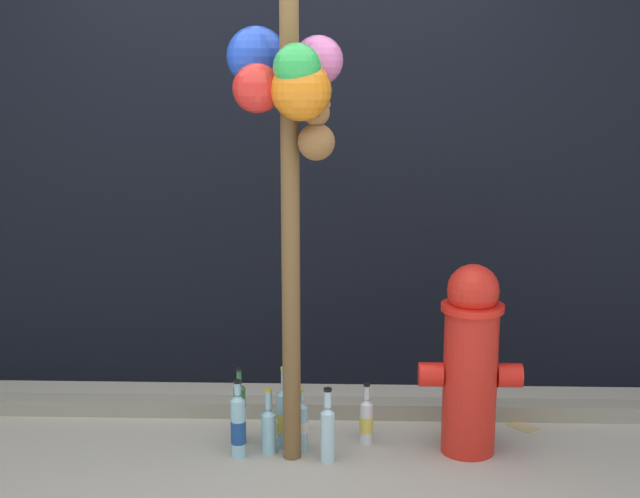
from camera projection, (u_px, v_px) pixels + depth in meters
name	position (u px, v px, depth m)	size (l,w,h in m)	color
building_wall	(280.00, 10.00, 4.64)	(10.00, 0.20, 4.00)	black
curb_strip	(276.00, 407.00, 4.53)	(8.00, 0.12, 0.08)	gray
memorial_post	(287.00, 51.00, 3.68)	(0.50, 0.53, 2.97)	brown
fire_hydrant	(471.00, 359.00, 4.03)	(0.46, 0.28, 0.88)	red
bottle_0	(328.00, 431.00, 3.99)	(0.06, 0.06, 0.35)	#B2DBEA
bottle_1	(238.00, 426.00, 4.04)	(0.07, 0.07, 0.36)	#93CCE0
bottle_2	(302.00, 425.00, 4.11)	(0.06, 0.06, 0.30)	#93CCE0
bottle_3	(269.00, 428.00, 4.08)	(0.07, 0.07, 0.31)	#93CCE0
bottle_4	(240.00, 412.00, 4.18)	(0.06, 0.06, 0.37)	#337038
bottle_5	(284.00, 417.00, 4.14)	(0.07, 0.07, 0.39)	#93CCE0
bottle_6	(366.00, 420.00, 4.19)	(0.06, 0.06, 0.29)	silver
litter_1	(271.00, 416.00, 4.52)	(0.15, 0.07, 0.01)	silver
litter_2	(523.00, 427.00, 4.38)	(0.14, 0.09, 0.01)	tan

